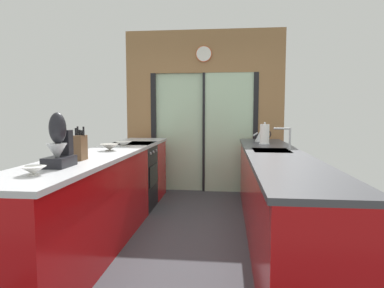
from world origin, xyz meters
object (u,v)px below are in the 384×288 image
at_px(soap_bottle, 263,135).
at_px(kettle, 261,135).
at_px(mixing_bowl_far, 123,144).
at_px(mixing_bowl_mid, 110,147).
at_px(mixing_bowl_near, 33,170).
at_px(paper_towel_roll, 265,134).
at_px(knife_block, 80,147).
at_px(oven_range, 133,176).
at_px(stand_mixer, 59,146).

bearing_deg(soap_bottle, kettle, 89.42).
xyz_separation_m(mixing_bowl_far, kettle, (1.78, 0.93, 0.06)).
bearing_deg(mixing_bowl_mid, mixing_bowl_near, -90.00).
distance_m(mixing_bowl_far, soap_bottle, 1.92).
bearing_deg(paper_towel_roll, mixing_bowl_far, -165.04).
distance_m(mixing_bowl_mid, mixing_bowl_far, 0.49).
bearing_deg(knife_block, mixing_bowl_mid, 90.00).
distance_m(oven_range, knife_block, 1.78).
height_order(mixing_bowl_near, mixing_bowl_mid, mixing_bowl_mid).
relative_size(soap_bottle, paper_towel_roll, 0.86).
distance_m(mixing_bowl_near, knife_block, 0.73).
bearing_deg(paper_towel_roll, mixing_bowl_near, -126.31).
bearing_deg(stand_mixer, kettle, 54.75).
bearing_deg(soap_bottle, mixing_bowl_mid, -145.77).
bearing_deg(mixing_bowl_near, stand_mixer, 90.00).
relative_size(mixing_bowl_far, paper_towel_roll, 0.71).
height_order(knife_block, kettle, knife_block).
distance_m(stand_mixer, kettle, 3.09).
bearing_deg(stand_mixer, mixing_bowl_far, 90.00).
height_order(kettle, paper_towel_roll, paper_towel_roll).
bearing_deg(stand_mixer, mixing_bowl_mid, 90.00).
distance_m(mixing_bowl_near, kettle, 3.38).
bearing_deg(oven_range, stand_mixer, -89.49).
height_order(mixing_bowl_near, stand_mixer, stand_mixer).
relative_size(mixing_bowl_near, soap_bottle, 0.66).
height_order(oven_range, knife_block, knife_block).
relative_size(mixing_bowl_mid, paper_towel_roll, 0.69).
bearing_deg(oven_range, paper_towel_roll, 0.50).
bearing_deg(soap_bottle, paper_towel_roll, -90.00).
relative_size(mixing_bowl_mid, soap_bottle, 0.80).
relative_size(mixing_bowl_far, soap_bottle, 0.83).
height_order(soap_bottle, paper_towel_roll, paper_towel_roll).
height_order(stand_mixer, paper_towel_roll, stand_mixer).
xyz_separation_m(mixing_bowl_mid, soap_bottle, (1.78, 1.21, 0.07)).
bearing_deg(kettle, stand_mixer, -125.25).
height_order(mixing_bowl_near, kettle, kettle).
relative_size(oven_range, kettle, 3.44).
bearing_deg(kettle, mixing_bowl_near, -121.79).
xyz_separation_m(knife_block, soap_bottle, (1.78, 1.95, -0.01)).
bearing_deg(paper_towel_roll, soap_bottle, 90.00).
bearing_deg(kettle, soap_bottle, -90.58).
height_order(stand_mixer, kettle, stand_mixer).
height_order(oven_range, kettle, kettle).
bearing_deg(oven_range, kettle, 14.61).
distance_m(kettle, paper_towel_roll, 0.46).
xyz_separation_m(kettle, soap_bottle, (-0.00, -0.21, 0.01)).
bearing_deg(mixing_bowl_far, soap_bottle, 22.03).
height_order(mixing_bowl_far, stand_mixer, stand_mixer).
bearing_deg(mixing_bowl_mid, knife_block, -90.00).
xyz_separation_m(mixing_bowl_mid, stand_mixer, (0.00, -1.10, 0.12)).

